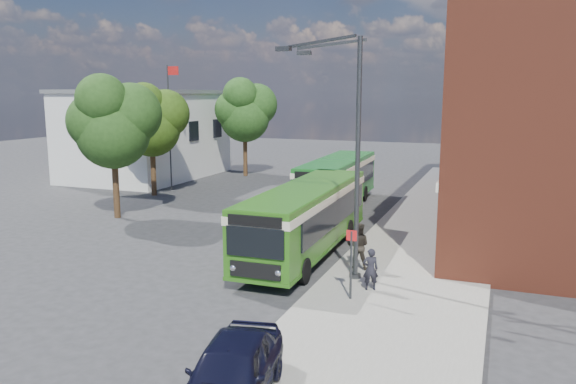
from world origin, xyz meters
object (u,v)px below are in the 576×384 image
at_px(street_lamp, 348,155).
at_px(bus_front, 307,213).
at_px(bus_rear, 338,178).
at_px(parked_car, 231,372).

bearing_deg(street_lamp, bus_front, 131.99).
distance_m(bus_rear, parked_car, 23.33).
bearing_deg(street_lamp, bus_rear, 107.50).
relative_size(street_lamp, bus_rear, 0.83).
xyz_separation_m(bus_front, bus_rear, (-1.64, 10.55, -0.00)).
relative_size(bus_front, parked_car, 2.65).
bearing_deg(bus_rear, parked_car, -79.62).
bearing_deg(parked_car, street_lamp, 79.31).
distance_m(street_lamp, bus_rear, 14.40).
distance_m(bus_front, bus_rear, 10.68).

